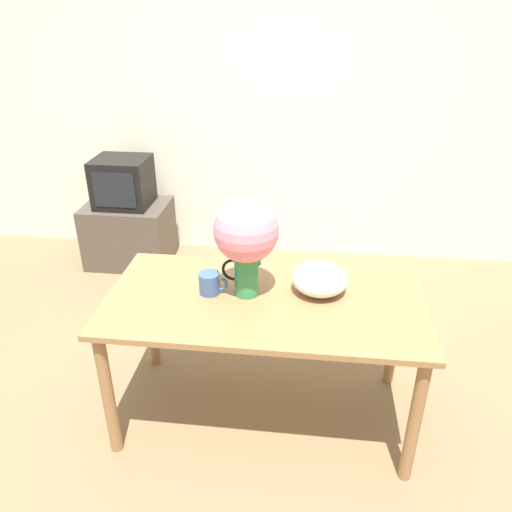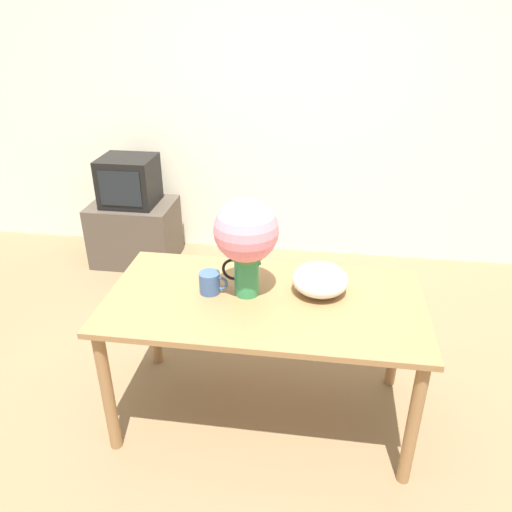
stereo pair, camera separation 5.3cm
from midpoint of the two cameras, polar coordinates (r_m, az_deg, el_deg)
ground_plane at (r=2.88m, az=-2.20°, el=-17.75°), size 12.00×12.00×0.00m
wall_back at (r=4.17m, az=2.02°, el=17.16°), size 8.00×0.05×2.60m
table at (r=2.49m, az=0.35°, el=-6.72°), size 1.55×0.80×0.74m
flower_vase at (r=2.33m, az=-1.78°, el=2.20°), size 0.31×0.31×0.50m
coffee_mug at (r=2.47m, az=-5.87°, el=-3.12°), size 0.14×0.10×0.11m
white_bowl at (r=2.47m, az=6.71°, el=-2.60°), size 0.28×0.28×0.15m
tv_stand at (r=4.38m, az=-14.59°, el=2.54°), size 0.68×0.50×0.52m
tv_set at (r=4.22m, az=-15.33°, el=8.16°), size 0.43×0.39×0.39m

